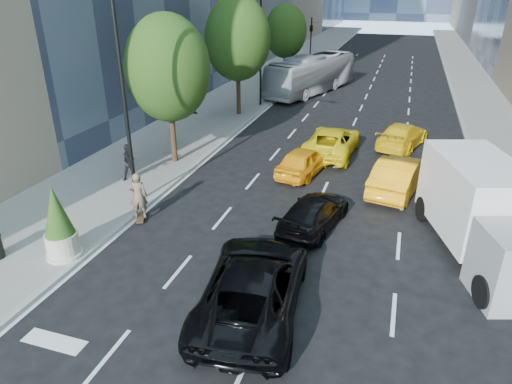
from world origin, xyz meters
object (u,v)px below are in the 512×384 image
(black_sedan_mercedes, at_px, (314,213))
(planter_shrub, at_px, (59,224))
(city_bus, at_px, (311,74))
(black_sedan_lincoln, at_px, (253,285))
(box_truck, at_px, (484,213))
(skateboarder, at_px, (139,199))

(black_sedan_mercedes, relative_size, planter_shrub, 1.66)
(city_bus, bearing_deg, planter_shrub, -77.55)
(black_sedan_mercedes, height_order, city_bus, city_bus)
(planter_shrub, bearing_deg, black_sedan_mercedes, 32.31)
(city_bus, bearing_deg, black_sedan_lincoln, -63.52)
(box_truck, bearing_deg, planter_shrub, -178.42)
(planter_shrub, bearing_deg, skateboarder, 73.45)
(planter_shrub, bearing_deg, black_sedan_lincoln, -3.74)
(skateboarder, distance_m, planter_shrub, 3.54)
(black_sedan_mercedes, distance_m, planter_shrub, 9.26)
(box_truck, bearing_deg, city_bus, 96.87)
(skateboarder, height_order, planter_shrub, planter_shrub)
(black_sedan_lincoln, xyz_separation_m, box_truck, (6.61, 5.29, 0.80))
(skateboarder, relative_size, black_sedan_lincoln, 0.32)
(skateboarder, relative_size, city_bus, 0.17)
(box_truck, xyz_separation_m, planter_shrub, (-13.71, -4.82, -0.22))
(black_sedan_lincoln, height_order, city_bus, city_bus)
(black_sedan_lincoln, relative_size, box_truck, 0.84)
(black_sedan_lincoln, height_order, planter_shrub, planter_shrub)
(black_sedan_lincoln, xyz_separation_m, black_sedan_mercedes, (0.70, 5.40, -0.19))
(skateboarder, height_order, black_sedan_mercedes, skateboarder)
(city_bus, xyz_separation_m, box_truck, (10.90, -23.73, 0.06))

